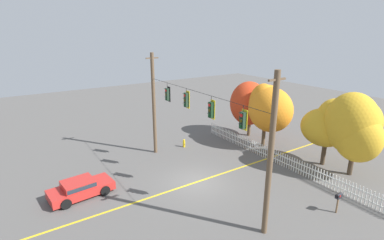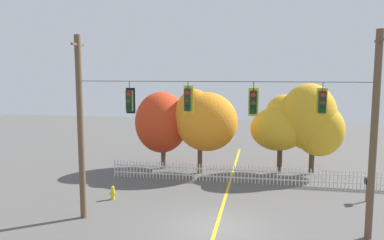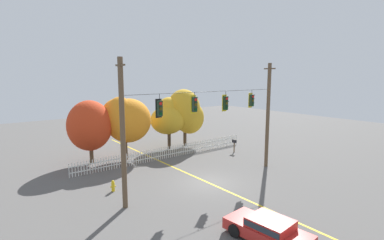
% 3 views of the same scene
% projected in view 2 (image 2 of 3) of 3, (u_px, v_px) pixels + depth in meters
% --- Properties ---
extents(ground, '(80.00, 80.00, 0.00)m').
position_uv_depth(ground, '(216.00, 227.00, 17.39)').
color(ground, '#565451').
extents(lane_centerline_stripe, '(0.16, 36.00, 0.01)m').
position_uv_depth(lane_centerline_stripe, '(216.00, 227.00, 17.39)').
color(lane_centerline_stripe, gold).
rests_on(lane_centerline_stripe, ground).
extents(signal_support_span, '(13.22, 1.10, 8.70)m').
position_uv_depth(signal_support_span, '(217.00, 131.00, 16.84)').
color(signal_support_span, brown).
rests_on(signal_support_span, ground).
extents(traffic_signal_northbound_primary, '(0.43, 0.38, 1.48)m').
position_uv_depth(traffic_signal_northbound_primary, '(130.00, 101.00, 17.41)').
color(traffic_signal_northbound_primary, black).
extents(traffic_signal_westbound_side, '(0.43, 0.38, 1.42)m').
position_uv_depth(traffic_signal_westbound_side, '(188.00, 100.00, 16.91)').
color(traffic_signal_westbound_side, black).
extents(traffic_signal_southbound_primary, '(0.43, 0.38, 1.49)m').
position_uv_depth(traffic_signal_southbound_primary, '(253.00, 102.00, 16.40)').
color(traffic_signal_southbound_primary, black).
extents(traffic_signal_northbound_secondary, '(0.43, 0.38, 1.40)m').
position_uv_depth(traffic_signal_northbound_secondary, '(322.00, 102.00, 15.89)').
color(traffic_signal_northbound_secondary, black).
extents(white_picket_fence, '(18.10, 0.06, 1.12)m').
position_uv_depth(white_picket_fence, '(250.00, 175.00, 24.11)').
color(white_picket_fence, silver).
rests_on(white_picket_fence, ground).
extents(autumn_maple_near_fence, '(3.90, 3.71, 5.60)m').
position_uv_depth(autumn_maple_near_fence, '(163.00, 122.00, 27.38)').
color(autumn_maple_near_fence, brown).
rests_on(autumn_maple_near_fence, ground).
extents(autumn_maple_mid, '(4.44, 3.57, 5.85)m').
position_uv_depth(autumn_maple_mid, '(202.00, 118.00, 26.35)').
color(autumn_maple_mid, brown).
rests_on(autumn_maple_mid, ground).
extents(autumn_oak_far_east, '(3.75, 3.39, 5.46)m').
position_uv_depth(autumn_oak_far_east, '(280.00, 125.00, 26.41)').
color(autumn_oak_far_east, '#473828').
rests_on(autumn_oak_far_east, ground).
extents(autumn_maple_far_west, '(4.25, 3.67, 6.26)m').
position_uv_depth(autumn_maple_far_west, '(312.00, 120.00, 25.86)').
color(autumn_maple_far_west, '#473828').
rests_on(autumn_maple_far_west, ground).
extents(fire_hydrant, '(0.38, 0.22, 0.76)m').
position_uv_depth(fire_hydrant, '(113.00, 193.00, 21.11)').
color(fire_hydrant, gold).
rests_on(fire_hydrant, ground).
extents(roadside_mailbox, '(0.25, 0.44, 1.30)m').
position_uv_depth(roadside_mailbox, '(367.00, 183.00, 20.67)').
color(roadside_mailbox, brown).
rests_on(roadside_mailbox, ground).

